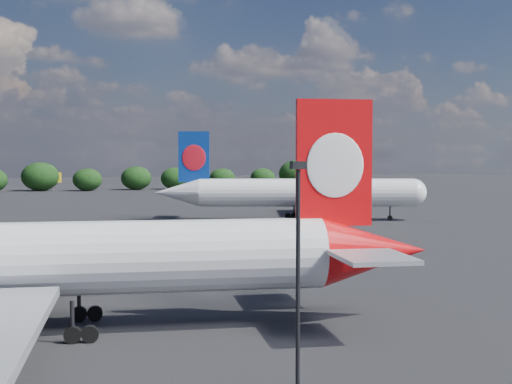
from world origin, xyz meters
name	(u,v)px	position (x,y,z in m)	size (l,w,h in m)	color
ground	(20,237)	(0.00, 60.00, 0.00)	(500.00, 500.00, 0.00)	black
qantas_airliner	(71,261)	(1.90, 5.88, 4.37)	(43.87, 41.87, 14.34)	white
china_southern_airliner	(297,193)	(43.43, 69.28, 4.45)	(43.65, 41.92, 14.62)	white
apron_lamp_post	(298,290)	(8.07, -14.84, 5.93)	(0.55, 0.30, 10.56)	black
billboard_yellow	(53,178)	(12.00, 182.00, 3.87)	(5.00, 0.30, 5.50)	yellow
horizon_treeline	(58,178)	(13.24, 180.17, 3.87)	(207.34, 16.07, 9.09)	black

